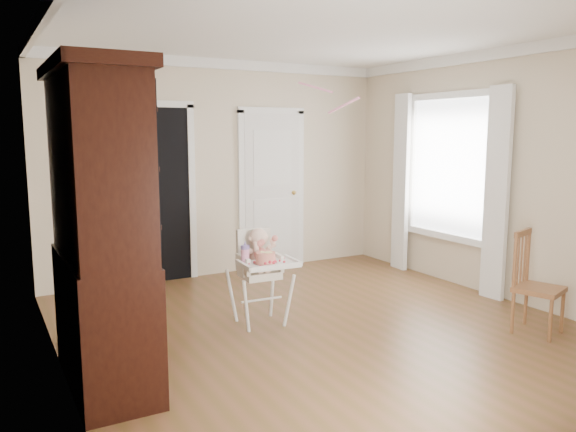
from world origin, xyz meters
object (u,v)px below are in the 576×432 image
high_chair (260,266)px  china_cabinet (101,229)px  dining_chair (536,286)px  sippy_cup (245,253)px  cake (266,258)px

high_chair → china_cabinet: size_ratio=0.40×
high_chair → dining_chair: bearing=-30.4°
sippy_cup → china_cabinet: bearing=-158.2°
high_chair → dining_chair: 2.52m
china_cabinet → dining_chair: china_cabinet is taller
china_cabinet → dining_chair: size_ratio=2.44×
china_cabinet → high_chair: bearing=21.4°
cake → high_chair: bearing=77.6°
high_chair → china_cabinet: china_cabinet is taller
high_chair → dining_chair: size_ratio=0.98×
high_chair → cake: high_chair is taller
cake → sippy_cup: (-0.13, 0.16, 0.03)m
high_chair → sippy_cup: high_chair is taller
china_cabinet → dining_chair: (3.61, -0.81, -0.70)m
cake → china_cabinet: 1.60m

